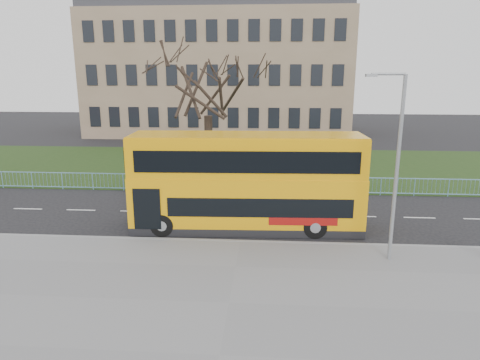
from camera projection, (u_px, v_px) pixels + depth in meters
The scene contains 9 objects.
ground at pixel (243, 231), 20.25m from camera, with size 120.00×120.00×0.00m, color black.
pavement at pixel (229, 304), 13.71m from camera, with size 80.00×10.50×0.12m, color slate.
kerb at pixel (240, 242), 18.73m from camera, with size 80.00×0.20×0.14m, color gray.
grass_verge at pixel (254, 166), 34.07m from camera, with size 80.00×15.40×0.08m, color #1A3312.
guard_railing at pixel (249, 184), 26.50m from camera, with size 40.00×0.12×1.10m, color #73ABCD, non-canonical shape.
bare_tree at pixel (208, 103), 28.84m from camera, with size 7.23×7.23×10.33m, color black, non-canonical shape.
civic_building at pixel (221, 75), 52.73m from camera, with size 30.00×15.00×14.00m, color #78634C.
yellow_bus at pixel (247, 180), 19.97m from camera, with size 10.80×2.94×4.49m.
street_lamp at pixel (395, 162), 15.95m from camera, with size 1.51×0.32×7.15m.
Camera 1 is at (1.22, -19.01, 7.29)m, focal length 32.00 mm.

